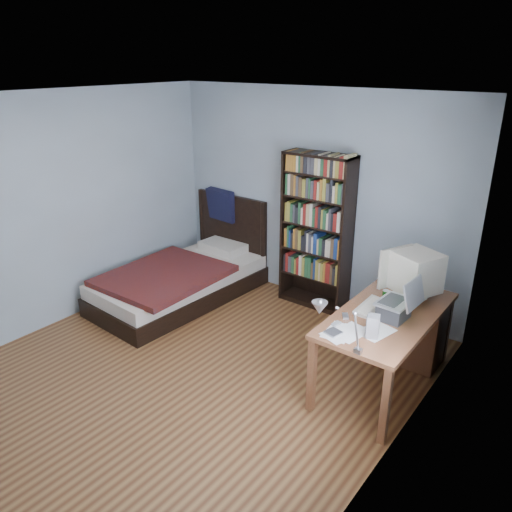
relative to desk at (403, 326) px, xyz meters
The scene contains 14 objects.
room 2.17m from the desk, 137.64° to the right, with size 4.20×4.24×2.50m.
desk is the anchor object (origin of this frame).
crt_monitor 0.57m from the desk, 11.68° to the right, with size 0.53×0.48×0.45m.
laptop 0.65m from the desk, 79.54° to the right, with size 0.33×0.33×0.39m.
desk_lamp 1.66m from the desk, 91.21° to the right, with size 0.21×0.47×0.55m.
keyboard 0.57m from the desk, 110.33° to the right, with size 0.16×0.41×0.03m, color #B5AB97.
speaker 0.96m from the desk, 86.01° to the right, with size 0.09×0.09×0.19m, color gray.
soda_can 0.45m from the desk, 114.98° to the right, with size 0.06×0.06×0.11m, color #093507.
mouse 0.38m from the desk, 99.74° to the right, with size 0.06×0.11×0.04m, color silver.
phone_silver 0.82m from the desk, 110.07° to the right, with size 0.05×0.10×0.02m, color #B2B2B7.
phone_grey 0.97m from the desk, 106.38° to the right, with size 0.04×0.09×0.02m, color gray.
external_drive 1.09m from the desk, 101.18° to the right, with size 0.11×0.11×0.02m, color gray.
bookshelf 1.54m from the desk, 156.10° to the left, with size 0.82×0.30×1.82m.
bed 2.72m from the desk, behind, with size 1.20×2.19×1.16m.
Camera 1 is at (2.91, -2.81, 2.80)m, focal length 35.00 mm.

